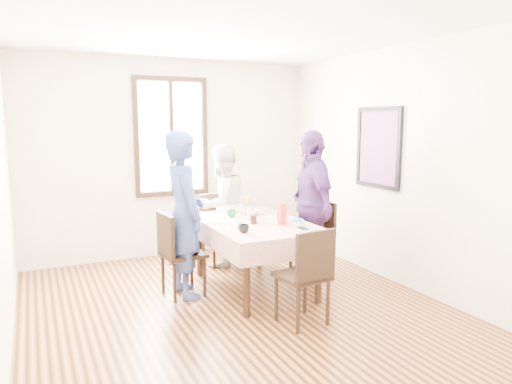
# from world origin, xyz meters

# --- Properties ---
(ground) EXTENTS (4.50, 4.50, 0.00)m
(ground) POSITION_xyz_m (0.00, 0.00, 0.00)
(ground) COLOR black
(ground) RESTS_ON ground
(back_wall) EXTENTS (4.00, 0.00, 4.00)m
(back_wall) POSITION_xyz_m (0.00, 2.25, 1.35)
(back_wall) COLOR beige
(back_wall) RESTS_ON ground
(right_wall) EXTENTS (0.00, 4.50, 4.50)m
(right_wall) POSITION_xyz_m (2.00, 0.00, 1.35)
(right_wall) COLOR beige
(right_wall) RESTS_ON ground
(window_frame) EXTENTS (1.02, 0.06, 1.62)m
(window_frame) POSITION_xyz_m (0.00, 2.23, 1.65)
(window_frame) COLOR black
(window_frame) RESTS_ON back_wall
(window_pane) EXTENTS (0.90, 0.02, 1.50)m
(window_pane) POSITION_xyz_m (0.00, 2.24, 1.65)
(window_pane) COLOR white
(window_pane) RESTS_ON back_wall
(art_poster) EXTENTS (0.04, 0.76, 0.96)m
(art_poster) POSITION_xyz_m (1.98, 0.30, 1.55)
(art_poster) COLOR red
(art_poster) RESTS_ON right_wall
(dining_table) EXTENTS (0.93, 1.49, 0.75)m
(dining_table) POSITION_xyz_m (0.42, 0.48, 0.38)
(dining_table) COLOR black
(dining_table) RESTS_ON ground
(tablecloth) EXTENTS (1.05, 1.61, 0.01)m
(tablecloth) POSITION_xyz_m (0.42, 0.48, 0.76)
(tablecloth) COLOR #5C0B00
(tablecloth) RESTS_ON dining_table
(chair_left) EXTENTS (0.46, 0.46, 0.91)m
(chair_left) POSITION_xyz_m (-0.36, 0.62, 0.46)
(chair_left) COLOR black
(chair_left) RESTS_ON ground
(chair_right) EXTENTS (0.48, 0.48, 0.91)m
(chair_right) POSITION_xyz_m (1.20, 0.52, 0.46)
(chair_right) COLOR black
(chair_right) RESTS_ON ground
(chair_far) EXTENTS (0.45, 0.45, 0.91)m
(chair_far) POSITION_xyz_m (0.42, 1.50, 0.46)
(chair_far) COLOR black
(chair_far) RESTS_ON ground
(chair_near) EXTENTS (0.46, 0.46, 0.91)m
(chair_near) POSITION_xyz_m (0.42, -0.55, 0.46)
(chair_near) COLOR black
(chair_near) RESTS_ON ground
(person_left) EXTENTS (0.44, 0.65, 1.76)m
(person_left) POSITION_xyz_m (-0.33, 0.62, 0.88)
(person_left) COLOR navy
(person_left) RESTS_ON ground
(person_far) EXTENTS (0.91, 0.81, 1.57)m
(person_far) POSITION_xyz_m (0.42, 1.48, 0.78)
(person_far) COLOR white
(person_far) RESTS_ON ground
(person_right) EXTENTS (0.63, 1.10, 1.76)m
(person_right) POSITION_xyz_m (1.18, 0.52, 0.88)
(person_right) COLOR #4F2A6B
(person_right) RESTS_ON ground
(mug_black) EXTENTS (0.14, 0.14, 0.08)m
(mug_black) POSITION_xyz_m (0.10, 0.04, 0.80)
(mug_black) COLOR black
(mug_black) RESTS_ON tablecloth
(mug_flag) EXTENTS (0.12, 0.12, 0.09)m
(mug_flag) POSITION_xyz_m (0.70, 0.39, 0.81)
(mug_flag) COLOR red
(mug_flag) RESTS_ON tablecloth
(mug_green) EXTENTS (0.14, 0.14, 0.08)m
(mug_green) POSITION_xyz_m (0.30, 0.83, 0.80)
(mug_green) COLOR #0C7226
(mug_green) RESTS_ON tablecloth
(serving_bowl) EXTENTS (0.25, 0.25, 0.05)m
(serving_bowl) POSITION_xyz_m (0.56, 0.86, 0.79)
(serving_bowl) COLOR white
(serving_bowl) RESTS_ON tablecloth
(juice_carton) EXTENTS (0.07, 0.07, 0.23)m
(juice_carton) POSITION_xyz_m (0.63, 0.22, 0.88)
(juice_carton) COLOR red
(juice_carton) RESTS_ON tablecloth
(butter_tub) EXTENTS (0.12, 0.12, 0.06)m
(butter_tub) POSITION_xyz_m (0.75, 0.08, 0.79)
(butter_tub) COLOR white
(butter_tub) RESTS_ON tablecloth
(jam_jar) EXTENTS (0.07, 0.07, 0.10)m
(jam_jar) POSITION_xyz_m (0.37, 0.37, 0.81)
(jam_jar) COLOR black
(jam_jar) RESTS_ON tablecloth
(drinking_glass) EXTENTS (0.06, 0.06, 0.09)m
(drinking_glass) POSITION_xyz_m (0.14, 0.23, 0.81)
(drinking_glass) COLOR silver
(drinking_glass) RESTS_ON tablecloth
(smartphone) EXTENTS (0.06, 0.13, 0.01)m
(smartphone) POSITION_xyz_m (0.73, -0.05, 0.77)
(smartphone) COLOR black
(smartphone) RESTS_ON tablecloth
(flower_vase) EXTENTS (0.08, 0.08, 0.15)m
(flower_vase) POSITION_xyz_m (0.42, 0.55, 0.84)
(flower_vase) COLOR silver
(flower_vase) RESTS_ON tablecloth
(plate_left) EXTENTS (0.20, 0.20, 0.01)m
(plate_left) POSITION_xyz_m (0.08, 0.59, 0.77)
(plate_left) COLOR white
(plate_left) RESTS_ON tablecloth
(plate_right) EXTENTS (0.20, 0.20, 0.01)m
(plate_right) POSITION_xyz_m (0.76, 0.56, 0.77)
(plate_right) COLOR white
(plate_right) RESTS_ON tablecloth
(plate_far) EXTENTS (0.20, 0.20, 0.01)m
(plate_far) POSITION_xyz_m (0.40, 1.07, 0.77)
(plate_far) COLOR white
(plate_far) RESTS_ON tablecloth
(butter_lid) EXTENTS (0.12, 0.12, 0.01)m
(butter_lid) POSITION_xyz_m (0.75, 0.08, 0.83)
(butter_lid) COLOR blue
(butter_lid) RESTS_ON butter_tub
(flower_bunch) EXTENTS (0.09, 0.09, 0.10)m
(flower_bunch) POSITION_xyz_m (0.42, 0.55, 0.97)
(flower_bunch) COLOR yellow
(flower_bunch) RESTS_ON flower_vase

